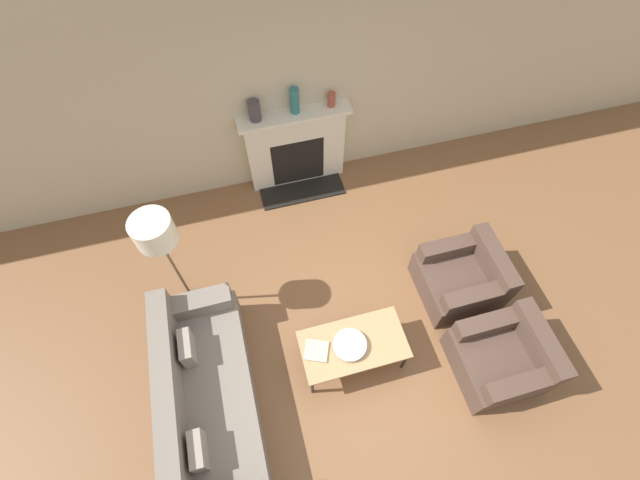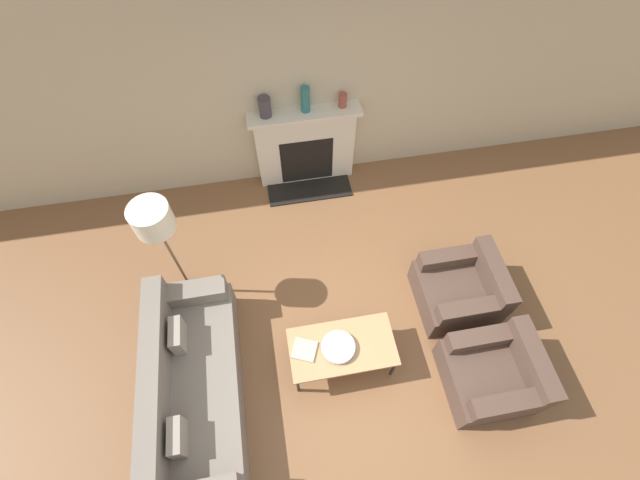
{
  "view_description": "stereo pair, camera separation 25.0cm",
  "coord_description": "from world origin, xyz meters",
  "px_view_note": "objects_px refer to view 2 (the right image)",
  "views": [
    {
      "loc": [
        -0.88,
        -1.26,
        4.73
      ],
      "look_at": [
        -0.16,
        1.39,
        0.45
      ],
      "focal_mm": 24.0,
      "sensor_mm": 36.0,
      "label": 1
    },
    {
      "loc": [
        -0.64,
        -1.32,
        4.73
      ],
      "look_at": [
        -0.16,
        1.39,
        0.45
      ],
      "focal_mm": 24.0,
      "sensor_mm": 36.0,
      "label": 2
    }
  ],
  "objects_px": {
    "mantel_vase_left": "(265,107)",
    "mantel_vase_center_left": "(305,100)",
    "coffee_table": "(342,347)",
    "bowl": "(338,347)",
    "fireplace": "(306,148)",
    "couch": "(192,389)",
    "mantel_vase_center_right": "(343,100)",
    "armchair_far": "(461,290)",
    "book": "(304,350)",
    "floor_lamp": "(155,225)",
    "armchair_near": "(494,374)"
  },
  "relations": [
    {
      "from": "fireplace",
      "to": "mantel_vase_center_left",
      "type": "relative_size",
      "value": 4.22
    },
    {
      "from": "floor_lamp",
      "to": "mantel_vase_left",
      "type": "distance_m",
      "value": 1.98
    },
    {
      "from": "couch",
      "to": "bowl",
      "type": "height_order",
      "value": "couch"
    },
    {
      "from": "coffee_table",
      "to": "mantel_vase_center_left",
      "type": "distance_m",
      "value": 2.89
    },
    {
      "from": "armchair_near",
      "to": "mantel_vase_center_left",
      "type": "distance_m",
      "value": 3.7
    },
    {
      "from": "couch",
      "to": "mantel_vase_center_right",
      "type": "distance_m",
      "value": 3.67
    },
    {
      "from": "mantel_vase_center_left",
      "to": "couch",
      "type": "bearing_deg",
      "value": -119.85
    },
    {
      "from": "bowl",
      "to": "mantel_vase_left",
      "type": "xyz_separation_m",
      "value": [
        -0.37,
        2.74,
        0.84
      ]
    },
    {
      "from": "book",
      "to": "mantel_vase_center_left",
      "type": "relative_size",
      "value": 0.9
    },
    {
      "from": "coffee_table",
      "to": "mantel_vase_left",
      "type": "relative_size",
      "value": 4.29
    },
    {
      "from": "bowl",
      "to": "mantel_vase_center_right",
      "type": "xyz_separation_m",
      "value": [
        0.58,
        2.74,
        0.8
      ]
    },
    {
      "from": "floor_lamp",
      "to": "mantel_vase_left",
      "type": "bearing_deg",
      "value": 52.51
    },
    {
      "from": "bowl",
      "to": "coffee_table",
      "type": "bearing_deg",
      "value": 13.92
    },
    {
      "from": "coffee_table",
      "to": "mantel_vase_center_right",
      "type": "bearing_deg",
      "value": 79.02
    },
    {
      "from": "armchair_near",
      "to": "armchair_far",
      "type": "xyz_separation_m",
      "value": [
        0.0,
        0.98,
        0.0
      ]
    },
    {
      "from": "armchair_near",
      "to": "couch",
      "type": "bearing_deg",
      "value": -97.07
    },
    {
      "from": "book",
      "to": "mantel_vase_center_right",
      "type": "xyz_separation_m",
      "value": [
        0.92,
        2.7,
        0.82
      ]
    },
    {
      "from": "armchair_far",
      "to": "book",
      "type": "distance_m",
      "value": 1.95
    },
    {
      "from": "floor_lamp",
      "to": "bowl",
      "type": "bearing_deg",
      "value": -36.8
    },
    {
      "from": "mantel_vase_center_left",
      "to": "bowl",
      "type": "bearing_deg",
      "value": -92.5
    },
    {
      "from": "couch",
      "to": "coffee_table",
      "type": "bearing_deg",
      "value": -85.55
    },
    {
      "from": "bowl",
      "to": "mantel_vase_left",
      "type": "height_order",
      "value": "mantel_vase_left"
    },
    {
      "from": "mantel_vase_center_left",
      "to": "floor_lamp",
      "type": "bearing_deg",
      "value": -137.16
    },
    {
      "from": "mantel_vase_center_right",
      "to": "fireplace",
      "type": "bearing_deg",
      "value": -178.32
    },
    {
      "from": "bowl",
      "to": "fireplace",
      "type": "bearing_deg",
      "value": 87.93
    },
    {
      "from": "coffee_table",
      "to": "floor_lamp",
      "type": "distance_m",
      "value": 2.22
    },
    {
      "from": "fireplace",
      "to": "mantel_vase_left",
      "type": "distance_m",
      "value": 0.87
    },
    {
      "from": "mantel_vase_center_right",
      "to": "coffee_table",
      "type": "bearing_deg",
      "value": -100.98
    },
    {
      "from": "couch",
      "to": "coffee_table",
      "type": "xyz_separation_m",
      "value": [
        1.56,
        0.12,
        0.1
      ]
    },
    {
      "from": "mantel_vase_left",
      "to": "mantel_vase_center_left",
      "type": "height_order",
      "value": "mantel_vase_center_left"
    },
    {
      "from": "couch",
      "to": "mantel_vase_left",
      "type": "distance_m",
      "value": 3.24
    },
    {
      "from": "coffee_table",
      "to": "bowl",
      "type": "relative_size",
      "value": 3.15
    },
    {
      "from": "mantel_vase_center_right",
      "to": "mantel_vase_center_left",
      "type": "bearing_deg",
      "value": 180.0
    },
    {
      "from": "fireplace",
      "to": "coffee_table",
      "type": "relative_size",
      "value": 1.29
    },
    {
      "from": "armchair_near",
      "to": "mantel_vase_center_right",
      "type": "relative_size",
      "value": 4.74
    },
    {
      "from": "bowl",
      "to": "mantel_vase_center_left",
      "type": "height_order",
      "value": "mantel_vase_center_left"
    },
    {
      "from": "coffee_table",
      "to": "floor_lamp",
      "type": "xyz_separation_m",
      "value": [
        -1.62,
        1.16,
        0.98
      ]
    },
    {
      "from": "couch",
      "to": "mantel_vase_center_right",
      "type": "bearing_deg",
      "value": -36.28
    },
    {
      "from": "mantel_vase_left",
      "to": "mantel_vase_center_left",
      "type": "bearing_deg",
      "value": 0.0
    },
    {
      "from": "armchair_far",
      "to": "bowl",
      "type": "bearing_deg",
      "value": -72.55
    },
    {
      "from": "armchair_near",
      "to": "bowl",
      "type": "bearing_deg",
      "value": -107.57
    },
    {
      "from": "fireplace",
      "to": "couch",
      "type": "relative_size",
      "value": 0.66
    },
    {
      "from": "bowl",
      "to": "book",
      "type": "xyz_separation_m",
      "value": [
        -0.34,
        0.04,
        -0.03
      ]
    },
    {
      "from": "armchair_far",
      "to": "mantel_vase_center_left",
      "type": "bearing_deg",
      "value": -147.63
    },
    {
      "from": "mantel_vase_center_right",
      "to": "armchair_far",
      "type": "bearing_deg",
      "value": -66.68
    },
    {
      "from": "armchair_far",
      "to": "floor_lamp",
      "type": "bearing_deg",
      "value": -102.43
    },
    {
      "from": "couch",
      "to": "armchair_far",
      "type": "height_order",
      "value": "couch"
    },
    {
      "from": "fireplace",
      "to": "book",
      "type": "distance_m",
      "value": 2.73
    },
    {
      "from": "mantel_vase_center_right",
      "to": "bowl",
      "type": "bearing_deg",
      "value": -101.89
    },
    {
      "from": "floor_lamp",
      "to": "mantel_vase_center_right",
      "type": "relative_size",
      "value": 9.0
    }
  ]
}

